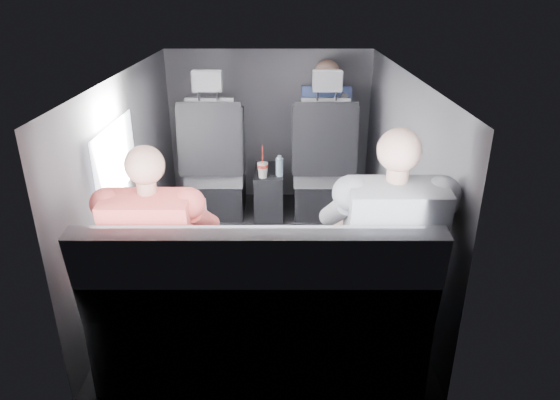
{
  "coord_description": "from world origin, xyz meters",
  "views": [
    {
      "loc": [
        0.1,
        -3.12,
        1.85
      ],
      "look_at": [
        0.1,
        -0.05,
        0.52
      ],
      "focal_mm": 32.0,
      "sensor_mm": 36.0,
      "label": 1
    }
  ],
  "objects_px": {
    "front_seat_left": "(215,172)",
    "laptop_black": "(372,238)",
    "passenger_front_right": "(325,123)",
    "front_seat_right": "(322,172)",
    "center_console": "(269,192)",
    "rear_bench": "(261,319)",
    "laptop_white": "(177,234)",
    "passenger_rear_left": "(161,254)",
    "passenger_rear_right": "(384,249)",
    "water_bottle": "(279,167)",
    "soda_cup": "(263,169)"
  },
  "relations": [
    {
      "from": "soda_cup",
      "to": "passenger_rear_left",
      "type": "distance_m",
      "value": 1.74
    },
    {
      "from": "front_seat_left",
      "to": "front_seat_right",
      "type": "relative_size",
      "value": 1.0
    },
    {
      "from": "passenger_front_right",
      "to": "front_seat_right",
      "type": "bearing_deg",
      "value": -98.27
    },
    {
      "from": "front_seat_right",
      "to": "passenger_rear_right",
      "type": "distance_m",
      "value": 1.83
    },
    {
      "from": "front_seat_left",
      "to": "laptop_white",
      "type": "bearing_deg",
      "value": -90.0
    },
    {
      "from": "water_bottle",
      "to": "laptop_black",
      "type": "xyz_separation_m",
      "value": [
        0.49,
        -1.54,
        0.15
      ]
    },
    {
      "from": "rear_bench",
      "to": "front_seat_right",
      "type": "bearing_deg",
      "value": 76.69
    },
    {
      "from": "center_console",
      "to": "water_bottle",
      "type": "relative_size",
      "value": 2.74
    },
    {
      "from": "water_bottle",
      "to": "laptop_white",
      "type": "xyz_separation_m",
      "value": [
        -0.54,
        -1.51,
        0.16
      ]
    },
    {
      "from": "water_bottle",
      "to": "front_seat_right",
      "type": "bearing_deg",
      "value": 15.42
    },
    {
      "from": "laptop_black",
      "to": "passenger_rear_left",
      "type": "distance_m",
      "value": 1.09
    },
    {
      "from": "center_console",
      "to": "passenger_front_right",
      "type": "bearing_deg",
      "value": 24.1
    },
    {
      "from": "center_console",
      "to": "passenger_rear_right",
      "type": "height_order",
      "value": "passenger_rear_right"
    },
    {
      "from": "laptop_white",
      "to": "passenger_rear_right",
      "type": "distance_m",
      "value": 1.08
    },
    {
      "from": "center_console",
      "to": "laptop_white",
      "type": "relative_size",
      "value": 1.1
    },
    {
      "from": "center_console",
      "to": "passenger_rear_left",
      "type": "distance_m",
      "value": 1.96
    },
    {
      "from": "water_bottle",
      "to": "laptop_black",
      "type": "distance_m",
      "value": 1.62
    },
    {
      "from": "center_console",
      "to": "rear_bench",
      "type": "bearing_deg",
      "value": -90.0
    },
    {
      "from": "front_seat_left",
      "to": "laptop_white",
      "type": "distance_m",
      "value": 1.62
    },
    {
      "from": "laptop_black",
      "to": "rear_bench",
      "type": "bearing_deg",
      "value": -155.79
    },
    {
      "from": "front_seat_right",
      "to": "soda_cup",
      "type": "distance_m",
      "value": 0.52
    },
    {
      "from": "center_console",
      "to": "passenger_rear_left",
      "type": "xyz_separation_m",
      "value": [
        -0.49,
        -1.85,
        0.43
      ]
    },
    {
      "from": "front_seat_left",
      "to": "water_bottle",
      "type": "height_order",
      "value": "front_seat_left"
    },
    {
      "from": "front_seat_left",
      "to": "center_console",
      "type": "bearing_deg",
      "value": 5.07
    },
    {
      "from": "laptop_white",
      "to": "passenger_front_right",
      "type": "height_order",
      "value": "passenger_front_right"
    },
    {
      "from": "front_seat_right",
      "to": "laptop_black",
      "type": "xyz_separation_m",
      "value": [
        0.13,
        -1.64,
        0.23
      ]
    },
    {
      "from": "soda_cup",
      "to": "center_console",
      "type": "bearing_deg",
      "value": 75.19
    },
    {
      "from": "front_seat_left",
      "to": "laptop_white",
      "type": "height_order",
      "value": "front_seat_left"
    },
    {
      "from": "laptop_black",
      "to": "passenger_rear_left",
      "type": "xyz_separation_m",
      "value": [
        -1.07,
        -0.17,
        -0.0
      ]
    },
    {
      "from": "soda_cup",
      "to": "laptop_white",
      "type": "distance_m",
      "value": 1.54
    },
    {
      "from": "front_seat_right",
      "to": "rear_bench",
      "type": "distance_m",
      "value": 1.96
    },
    {
      "from": "water_bottle",
      "to": "passenger_front_right",
      "type": "relative_size",
      "value": 0.2
    },
    {
      "from": "front_seat_left",
      "to": "laptop_white",
      "type": "xyz_separation_m",
      "value": [
        0.0,
        -1.61,
        0.24
      ]
    },
    {
      "from": "passenger_rear_left",
      "to": "passenger_front_right",
      "type": "height_order",
      "value": "passenger_front_right"
    },
    {
      "from": "center_console",
      "to": "passenger_rear_right",
      "type": "xyz_separation_m",
      "value": [
        0.61,
        -1.85,
        0.46
      ]
    },
    {
      "from": "front_seat_right",
      "to": "passenger_rear_left",
      "type": "distance_m",
      "value": 2.05
    },
    {
      "from": "center_console",
      "to": "laptop_white",
      "type": "distance_m",
      "value": 1.76
    },
    {
      "from": "water_bottle",
      "to": "soda_cup",
      "type": "bearing_deg",
      "value": -167.15
    },
    {
      "from": "passenger_rear_left",
      "to": "passenger_rear_right",
      "type": "xyz_separation_m",
      "value": [
        1.1,
        -0.0,
        0.03
      ]
    },
    {
      "from": "front_seat_left",
      "to": "laptop_black",
      "type": "xyz_separation_m",
      "value": [
        1.03,
        -1.64,
        0.23
      ]
    },
    {
      "from": "laptop_white",
      "to": "laptop_black",
      "type": "relative_size",
      "value": 1.29
    },
    {
      "from": "front_seat_left",
      "to": "rear_bench",
      "type": "xyz_separation_m",
      "value": [
        0.45,
        -1.9,
        -0.09
      ]
    },
    {
      "from": "soda_cup",
      "to": "laptop_white",
      "type": "relative_size",
      "value": 0.61
    },
    {
      "from": "center_console",
      "to": "passenger_rear_left",
      "type": "relative_size",
      "value": 0.39
    },
    {
      "from": "center_console",
      "to": "laptop_white",
      "type": "bearing_deg",
      "value": -105.28
    },
    {
      "from": "center_console",
      "to": "soda_cup",
      "type": "xyz_separation_m",
      "value": [
        -0.04,
        -0.17,
        0.27
      ]
    },
    {
      "from": "center_console",
      "to": "passenger_rear_left",
      "type": "bearing_deg",
      "value": -104.92
    },
    {
      "from": "center_console",
      "to": "passenger_rear_right",
      "type": "relative_size",
      "value": 0.37
    },
    {
      "from": "center_console",
      "to": "laptop_white",
      "type": "xyz_separation_m",
      "value": [
        -0.45,
        -1.65,
        0.44
      ]
    },
    {
      "from": "rear_bench",
      "to": "passenger_rear_left",
      "type": "distance_m",
      "value": 0.59
    }
  ]
}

